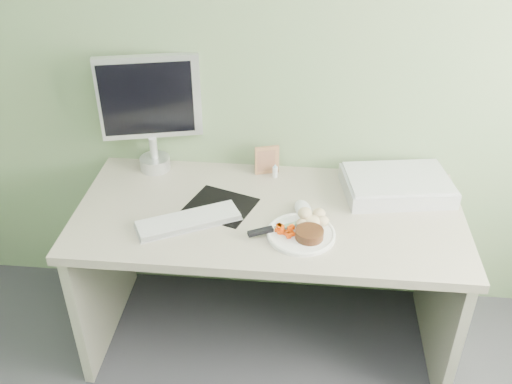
# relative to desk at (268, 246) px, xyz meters

# --- Properties ---
(wall_back) EXTENTS (3.50, 0.00, 3.50)m
(wall_back) POSITION_rel_desk_xyz_m (0.00, 0.38, 0.80)
(wall_back) COLOR #6F825B
(wall_back) RESTS_ON floor
(desk) EXTENTS (1.60, 0.75, 0.73)m
(desk) POSITION_rel_desk_xyz_m (0.00, 0.00, 0.00)
(desk) COLOR #A8A18C
(desk) RESTS_ON floor
(plate) EXTENTS (0.27, 0.27, 0.01)m
(plate) POSITION_rel_desk_xyz_m (0.14, -0.15, 0.19)
(plate) COLOR white
(plate) RESTS_ON desk
(steak) EXTENTS (0.14, 0.14, 0.04)m
(steak) POSITION_rel_desk_xyz_m (0.17, -0.18, 0.21)
(steak) COLOR black
(steak) RESTS_ON plate
(potato_pile) EXTENTS (0.14, 0.11, 0.07)m
(potato_pile) POSITION_rel_desk_xyz_m (0.17, -0.09, 0.23)
(potato_pile) COLOR #A68350
(potato_pile) RESTS_ON plate
(carrot_heap) EXTENTS (0.07, 0.07, 0.04)m
(carrot_heap) POSITION_rel_desk_xyz_m (0.08, -0.17, 0.22)
(carrot_heap) COLOR #E93D04
(carrot_heap) RESTS_ON plate
(steak_knife) EXTENTS (0.25, 0.14, 0.02)m
(steak_knife) POSITION_rel_desk_xyz_m (0.02, -0.16, 0.21)
(steak_knife) COLOR silver
(steak_knife) RESTS_ON plate
(mousepad) EXTENTS (0.33, 0.31, 0.00)m
(mousepad) POSITION_rel_desk_xyz_m (-0.21, 0.02, 0.18)
(mousepad) COLOR black
(mousepad) RESTS_ON desk
(keyboard) EXTENTS (0.42, 0.30, 0.02)m
(keyboard) POSITION_rel_desk_xyz_m (-0.31, -0.11, 0.20)
(keyboard) COLOR white
(keyboard) RESTS_ON desk
(computer_mouse) EXTENTS (0.10, 0.13, 0.04)m
(computer_mouse) POSITION_rel_desk_xyz_m (0.14, 0.00, 0.20)
(computer_mouse) COLOR white
(computer_mouse) RESTS_ON desk
(photo_frame) EXTENTS (0.11, 0.05, 0.14)m
(photo_frame) POSITION_rel_desk_xyz_m (-0.03, 0.31, 0.25)
(photo_frame) COLOR #976946
(photo_frame) RESTS_ON desk
(eyedrop_bottle) EXTENTS (0.02, 0.02, 0.07)m
(eyedrop_bottle) POSITION_rel_desk_xyz_m (0.01, 0.27, 0.21)
(eyedrop_bottle) COLOR white
(eyedrop_bottle) RESTS_ON desk
(scanner) EXTENTS (0.49, 0.37, 0.07)m
(scanner) POSITION_rel_desk_xyz_m (0.54, 0.20, 0.22)
(scanner) COLOR silver
(scanner) RESTS_ON desk
(monitor) EXTENTS (0.44, 0.17, 0.53)m
(monitor) POSITION_rel_desk_xyz_m (-0.55, 0.31, 0.48)
(monitor) COLOR silver
(monitor) RESTS_ON desk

